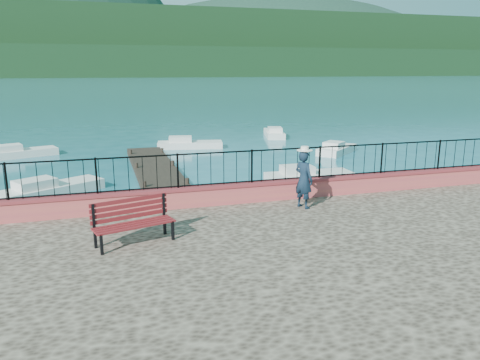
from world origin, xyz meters
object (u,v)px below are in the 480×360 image
boat_2 (337,147)px  boat_4 (190,142)px  boat_5 (274,131)px  park_bench (134,231)px  boat_1 (309,173)px  boat_3 (20,150)px  person (304,179)px  boat_0 (51,186)px

boat_2 → boat_4: size_ratio=0.80×
boat_5 → boat_4: bearing=130.6°
park_bench → boat_2: (13.30, 15.13, -1.10)m
boat_1 → boat_2: bearing=54.2°
boat_2 → boat_3: 18.97m
boat_3 → boat_4: same height
boat_5 → person: bearing=176.1°
park_bench → boat_2: park_bench is taller
person → boat_5: bearing=-42.8°
park_bench → boat_0: bearing=89.3°
boat_2 → boat_3: bearing=127.5°
park_bench → person: size_ratio=1.16×
park_bench → boat_3: park_bench is taller
boat_4 → boat_5: (7.20, 3.45, 0.00)m
boat_1 → boat_4: same height
park_bench → boat_5: size_ratio=0.49×
park_bench → person: 5.09m
boat_2 → boat_3: same height
boat_1 → boat_3: (-13.68, 10.61, 0.00)m
boat_0 → boat_1: (11.19, -0.91, 0.00)m
person → boat_0: size_ratio=0.39×
boat_4 → boat_5: size_ratio=1.07×
person → boat_5: (7.39, 21.63, -1.63)m
boat_1 → boat_0: bearing=176.9°
boat_1 → boat_4: 11.36m
park_bench → boat_0: park_bench is taller
person → boat_5: size_ratio=0.42×
boat_4 → boat_5: 7.98m
boat_3 → boat_4: bearing=-18.2°
person → boat_0: person is taller
boat_1 → boat_5: (3.72, 14.27, 0.00)m
boat_2 → boat_5: same height
boat_0 → boat_1: 11.22m
boat_2 → boat_4: (-8.27, 4.53, 0.00)m
park_bench → boat_2: size_ratio=0.57×
boat_3 → boat_2: bearing=-32.6°
boat_0 → boat_5: (14.90, 13.36, 0.00)m
park_bench → boat_1: 12.33m
boat_3 → boat_5: bearing=-7.5°
park_bench → boat_4: (5.03, 19.66, -1.10)m
person → boat_1: person is taller
boat_4 → boat_0: bearing=-117.2°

